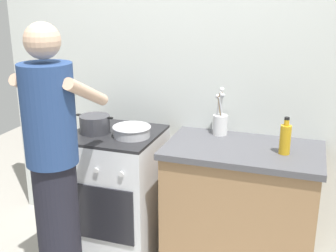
{
  "coord_description": "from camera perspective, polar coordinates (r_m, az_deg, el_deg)",
  "views": [
    {
      "loc": [
        0.91,
        -2.4,
        1.84
      ],
      "look_at": [
        0.05,
        0.12,
        1.0
      ],
      "focal_mm": 45.05,
      "sensor_mm": 36.0,
      "label": 1
    }
  ],
  "objects": [
    {
      "name": "back_wall",
      "position": [
        3.04,
        5.02,
        6.27
      ],
      "size": [
        3.2,
        0.1,
        2.5
      ],
      "color": "silver",
      "rests_on": "ground"
    },
    {
      "name": "countertop",
      "position": [
        2.92,
        9.68,
        -11.09
      ],
      "size": [
        1.0,
        0.6,
        0.9
      ],
      "color": "#99724C",
      "rests_on": "ground"
    },
    {
      "name": "stove_range",
      "position": [
        3.16,
        -6.79,
        -8.69
      ],
      "size": [
        0.6,
        0.62,
        0.9
      ],
      "color": "silver",
      "rests_on": "ground"
    },
    {
      "name": "pot",
      "position": [
        3.0,
        -9.86,
        0.26
      ],
      "size": [
        0.28,
        0.21,
        0.12
      ],
      "color": "#38383D",
      "rests_on": "stove_range"
    },
    {
      "name": "mixing_bowl",
      "position": [
        2.89,
        -4.92,
        -0.64
      ],
      "size": [
        0.27,
        0.27,
        0.07
      ],
      "color": "#B7B7BC",
      "rests_on": "stove_range"
    },
    {
      "name": "utensil_crock",
      "position": [
        2.93,
        7.09,
        0.78
      ],
      "size": [
        0.1,
        0.1,
        0.34
      ],
      "color": "silver",
      "rests_on": "countertop"
    },
    {
      "name": "oil_bottle",
      "position": [
        2.66,
        15.58,
        -1.67
      ],
      "size": [
        0.07,
        0.07,
        0.23
      ],
      "color": "gold",
      "rests_on": "countertop"
    },
    {
      "name": "person",
      "position": [
        2.57,
        -15.17,
        -5.59
      ],
      "size": [
        0.41,
        0.5,
        1.7
      ],
      "color": "black",
      "rests_on": "ground"
    }
  ]
}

